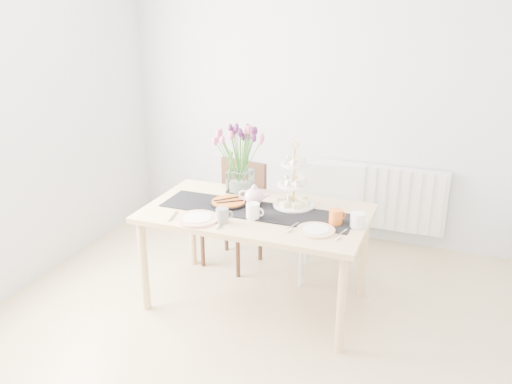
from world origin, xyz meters
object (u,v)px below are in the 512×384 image
(chair_white, at_px, (329,213))
(cake_stand, at_px, (294,190))
(dining_table, at_px, (256,221))
(tulip_vase, at_px, (240,148))
(tart_tin, at_px, (228,203))
(cream_jug, at_px, (358,220))
(mug_grey, at_px, (222,215))
(teapot, at_px, (254,196))
(plate_left, at_px, (197,219))
(mug_orange, at_px, (336,217))
(plate_right, at_px, (316,230))
(radiator, at_px, (379,197))
(mug_white, at_px, (253,211))
(chair_brown, at_px, (237,205))

(chair_white, relative_size, cake_stand, 2.06)
(dining_table, height_order, chair_white, chair_white)
(tulip_vase, distance_m, tart_tin, 0.45)
(cream_jug, bearing_deg, mug_grey, 173.67)
(teapot, xyz_separation_m, plate_left, (-0.27, -0.39, -0.06))
(plate_left, bearing_deg, cake_stand, 40.68)
(mug_orange, xyz_separation_m, plate_right, (-0.10, -0.15, -0.05))
(cream_jug, relative_size, tart_tin, 0.36)
(cake_stand, bearing_deg, radiator, 69.86)
(plate_left, relative_size, plate_right, 1.16)
(mug_white, distance_m, plate_left, 0.39)
(tulip_vase, relative_size, mug_grey, 6.25)
(radiator, distance_m, plate_right, 1.64)
(chair_brown, bearing_deg, plate_right, -30.85)
(cream_jug, bearing_deg, chair_brown, 129.05)
(dining_table, distance_m, cake_stand, 0.35)
(dining_table, xyz_separation_m, tulip_vase, (-0.26, 0.34, 0.43))
(chair_brown, xyz_separation_m, mug_grey, (0.27, -0.88, 0.29))
(dining_table, bearing_deg, plate_right, -20.67)
(cake_stand, bearing_deg, mug_white, -122.35)
(cake_stand, xyz_separation_m, teapot, (-0.28, -0.08, -0.06))
(tulip_vase, height_order, cake_stand, tulip_vase)
(radiator, distance_m, chair_brown, 1.36)
(chair_brown, distance_m, tart_tin, 0.64)
(tart_tin, bearing_deg, mug_white, -33.63)
(mug_orange, bearing_deg, plate_right, -169.39)
(radiator, relative_size, mug_orange, 11.03)
(radiator, height_order, plate_left, plate_left)
(mug_grey, bearing_deg, radiator, 24.56)
(radiator, xyz_separation_m, cake_stand, (-0.45, -1.23, 0.43))
(tart_tin, distance_m, plate_left, 0.34)
(dining_table, relative_size, plate_right, 6.21)
(chair_white, distance_m, tart_tin, 0.90)
(mug_grey, height_order, plate_right, mug_grey)
(chair_brown, bearing_deg, tart_tin, -62.35)
(plate_right, bearing_deg, dining_table, 159.33)
(chair_brown, xyz_separation_m, plate_left, (0.09, -0.90, 0.24))
(dining_table, height_order, mug_white, mug_white)
(chair_white, height_order, mug_grey, chair_white)
(chair_brown, bearing_deg, mug_white, -49.06)
(teapot, relative_size, mug_grey, 2.24)
(chair_brown, height_order, tart_tin, chair_brown)
(mug_orange, distance_m, plate_right, 0.19)
(mug_orange, relative_size, plate_left, 0.36)
(tulip_vase, xyz_separation_m, plate_left, (-0.06, -0.64, -0.34))
(radiator, distance_m, mug_grey, 1.91)
(tart_tin, bearing_deg, mug_grey, -73.71)
(dining_table, height_order, mug_orange, mug_orange)
(teapot, relative_size, tart_tin, 0.83)
(tart_tin, bearing_deg, mug_orange, -4.71)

